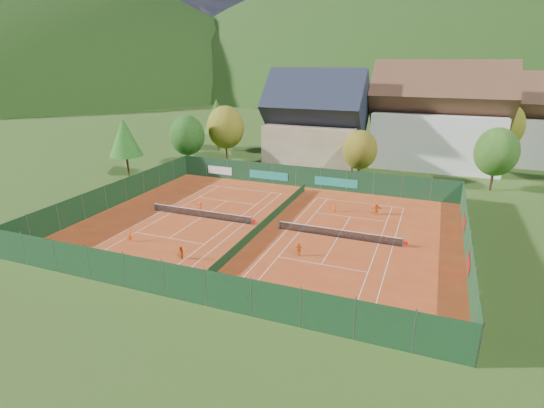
% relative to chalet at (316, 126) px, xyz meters
% --- Properties ---
extents(ground, '(600.00, 600.00, 0.00)m').
position_rel_chalet_xyz_m(ground, '(3.00, -30.00, -6.64)').
color(ground, '#2B4917').
rests_on(ground, ground).
extents(clay_pad, '(40.00, 32.00, 0.01)m').
position_rel_chalet_xyz_m(clay_pad, '(3.00, -30.00, -6.62)').
color(clay_pad, '#AA3D19').
rests_on(clay_pad, ground).
extents(court_markings_left, '(11.03, 23.83, 0.00)m').
position_rel_chalet_xyz_m(court_markings_left, '(-5.00, -30.00, -6.61)').
color(court_markings_left, white).
rests_on(court_markings_left, ground).
extents(court_markings_right, '(11.03, 23.83, 0.00)m').
position_rel_chalet_xyz_m(court_markings_right, '(11.00, -30.00, -6.61)').
color(court_markings_right, white).
rests_on(court_markings_right, ground).
extents(tennis_net_left, '(13.30, 0.10, 1.02)m').
position_rel_chalet_xyz_m(tennis_net_left, '(-4.85, -30.00, -6.12)').
color(tennis_net_left, '#59595B').
rests_on(tennis_net_left, ground).
extents(tennis_net_right, '(13.30, 0.10, 1.02)m').
position_rel_chalet_xyz_m(tennis_net_right, '(11.15, -30.00, -6.12)').
color(tennis_net_right, '#59595B').
rests_on(tennis_net_right, ground).
extents(court_divider, '(0.03, 28.80, 1.00)m').
position_rel_chalet_xyz_m(court_divider, '(3.00, -30.00, -6.12)').
color(court_divider, '#123318').
rests_on(court_divider, ground).
extents(fence_north, '(40.00, 0.10, 3.00)m').
position_rel_chalet_xyz_m(fence_north, '(2.54, -14.01, -5.16)').
color(fence_north, '#13351D').
rests_on(fence_north, ground).
extents(fence_south, '(40.00, 0.04, 3.00)m').
position_rel_chalet_xyz_m(fence_south, '(3.00, -46.00, -5.12)').
color(fence_south, '#133519').
rests_on(fence_south, ground).
extents(fence_west, '(0.04, 32.00, 3.00)m').
position_rel_chalet_xyz_m(fence_west, '(-17.00, -30.00, -5.12)').
color(fence_west, '#14381A').
rests_on(fence_west, ground).
extents(fence_east, '(0.09, 32.00, 3.00)m').
position_rel_chalet_xyz_m(fence_east, '(23.00, -29.95, -5.14)').
color(fence_east, '#153A1D').
rests_on(fence_east, ground).
extents(chalet, '(16.20, 12.00, 16.00)m').
position_rel_chalet_xyz_m(chalet, '(0.00, 0.00, 0.00)').
color(chalet, tan).
rests_on(chalet, ground).
extents(hotel_block_a, '(21.60, 11.00, 17.25)m').
position_rel_chalet_xyz_m(hotel_block_a, '(19.00, 6.00, 0.76)').
color(hotel_block_a, silver).
rests_on(hotel_block_a, ground).
extents(hotel_block_b, '(17.28, 10.00, 15.50)m').
position_rel_chalet_xyz_m(hotel_block_b, '(33.00, 14.00, -0.01)').
color(hotel_block_b, silver).
rests_on(hotel_block_b, ground).
extents(tree_west_front, '(5.72, 5.72, 8.69)m').
position_rel_chalet_xyz_m(tree_west_front, '(-19.00, -10.00, -1.23)').
color(tree_west_front, '#4D331B').
rests_on(tree_west_front, ground).
extents(tree_west_mid, '(6.44, 6.44, 9.78)m').
position_rel_chalet_xyz_m(tree_west_mid, '(-15.00, -4.00, -0.56)').
color(tree_west_mid, '#442918').
rests_on(tree_west_mid, ground).
extents(tree_west_back, '(5.60, 5.60, 10.00)m').
position_rel_chalet_xyz_m(tree_west_back, '(-21.00, 4.00, 0.11)').
color(tree_west_back, '#482F19').
rests_on(tree_west_back, ground).
extents(tree_center, '(5.01, 5.01, 7.60)m').
position_rel_chalet_xyz_m(tree_center, '(9.00, -8.00, -1.91)').
color(tree_center, '#4E331B').
rests_on(tree_center, ground).
extents(tree_east_front, '(5.72, 5.72, 8.69)m').
position_rel_chalet_xyz_m(tree_east_front, '(27.00, -6.00, -1.23)').
color(tree_east_front, '#422617').
rests_on(tree_east_front, ground).
extents(tree_west_side, '(5.04, 5.04, 9.00)m').
position_rel_chalet_xyz_m(tree_west_side, '(-25.00, -18.00, -0.56)').
color(tree_west_side, '#4B351A').
rests_on(tree_west_side, ground).
extents(tree_east_back, '(7.15, 7.15, 10.86)m').
position_rel_chalet_xyz_m(tree_east_back, '(29.00, 10.00, 0.12)').
color(tree_east_back, '#422F17').
rests_on(tree_east_back, ground).
extents(mountain_backdrop, '(820.00, 530.00, 242.00)m').
position_rel_chalet_xyz_m(mountain_backdrop, '(31.54, 203.48, -46.26)').
color(mountain_backdrop, black).
rests_on(mountain_backdrop, ground).
extents(ball_hopper, '(0.34, 0.34, 0.80)m').
position_rel_chalet_xyz_m(ball_hopper, '(14.14, -42.60, -6.07)').
color(ball_hopper, slate).
rests_on(ball_hopper, ground).
extents(loose_ball_0, '(0.07, 0.07, 0.07)m').
position_rel_chalet_xyz_m(loose_ball_0, '(-3.50, -35.59, -6.59)').
color(loose_ball_0, '#CCD833').
rests_on(loose_ball_0, ground).
extents(loose_ball_1, '(0.07, 0.07, 0.07)m').
position_rel_chalet_xyz_m(loose_ball_1, '(8.54, -42.30, -6.59)').
color(loose_ball_1, '#CCD833').
rests_on(loose_ball_1, ground).
extents(player_left_near, '(0.53, 0.37, 1.37)m').
position_rel_chalet_xyz_m(player_left_near, '(-8.14, -38.48, -5.94)').
color(player_left_near, orange).
rests_on(player_left_near, ground).
extents(player_left_mid, '(0.78, 0.75, 1.26)m').
position_rel_chalet_xyz_m(player_left_mid, '(-1.18, -40.06, -5.99)').
color(player_left_mid, '#D04012').
rests_on(player_left_mid, ground).
extents(player_left_far, '(1.07, 0.76, 1.50)m').
position_rel_chalet_xyz_m(player_left_far, '(-5.70, -28.95, -5.88)').
color(player_left_far, '#FB5B16').
rests_on(player_left_far, ground).
extents(player_right_near, '(0.84, 0.57, 1.32)m').
position_rel_chalet_xyz_m(player_right_near, '(8.57, -35.47, -5.97)').
color(player_right_near, orange).
rests_on(player_right_near, ground).
extents(player_right_far_a, '(0.65, 0.50, 1.18)m').
position_rel_chalet_xyz_m(player_right_far_a, '(8.74, -22.44, -6.03)').
color(player_right_far_a, '#FF6116').
rests_on(player_right_far_a, ground).
extents(player_right_far_b, '(1.37, 0.70, 1.42)m').
position_rel_chalet_xyz_m(player_right_far_b, '(13.64, -21.66, -5.92)').
color(player_right_far_b, orange).
rests_on(player_right_far_b, ground).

